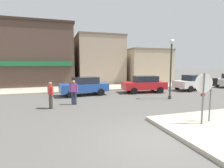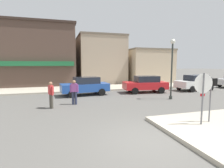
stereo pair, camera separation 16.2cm
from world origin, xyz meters
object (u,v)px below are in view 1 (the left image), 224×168
at_px(stop_sign, 203,92).
at_px(pedestrian_crossing_near, 51,94).
at_px(parked_car_second, 144,84).
at_px(pedestrian_crossing_far, 74,92).
at_px(one_way_sign, 211,95).
at_px(parked_car_nearest, 84,86).
at_px(parked_car_third, 193,82).
at_px(lamp_post, 171,60).

xyz_separation_m(stop_sign, pedestrian_crossing_near, (-6.15, 5.23, -0.65)).
xyz_separation_m(parked_car_second, pedestrian_crossing_far, (-6.78, -3.08, 0.06)).
xyz_separation_m(one_way_sign, parked_car_nearest, (-4.13, 9.00, -0.52)).
bearing_deg(parked_car_third, one_way_sign, -129.05).
relative_size(parked_car_nearest, parked_car_second, 1.00).
xyz_separation_m(lamp_post, pedestrian_crossing_near, (-8.58, -0.32, -2.09)).
distance_m(stop_sign, pedestrian_crossing_far, 7.55).
distance_m(stop_sign, parked_car_nearest, 9.86).
height_order(one_way_sign, pedestrian_crossing_far, one_way_sign).
xyz_separation_m(parked_car_nearest, pedestrian_crossing_far, (-1.19, -3.33, 0.06)).
xyz_separation_m(pedestrian_crossing_near, pedestrian_crossing_far, (1.42, 0.62, 0.00)).
relative_size(lamp_post, parked_car_second, 1.09).
bearing_deg(parked_car_third, pedestrian_crossing_near, -165.63).
xyz_separation_m(parked_car_third, pedestrian_crossing_near, (-13.68, -3.50, 0.06)).
bearing_deg(parked_car_nearest, lamp_post, -31.24).
bearing_deg(pedestrian_crossing_near, parked_car_third, 14.37).
relative_size(pedestrian_crossing_near, pedestrian_crossing_far, 1.00).
relative_size(parked_car_second, parked_car_third, 1.00).
bearing_deg(lamp_post, pedestrian_crossing_far, 177.61).
relative_size(one_way_sign, pedestrian_crossing_near, 1.30).
bearing_deg(pedestrian_crossing_far, one_way_sign, -46.84).
bearing_deg(parked_car_second, parked_car_third, -2.07).
xyz_separation_m(one_way_sign, parked_car_third, (6.94, 8.55, -0.52)).
relative_size(lamp_post, parked_car_third, 1.09).
bearing_deg(parked_car_third, pedestrian_crossing_far, -166.77).
bearing_deg(stop_sign, parked_car_third, 49.23).
distance_m(lamp_post, pedestrian_crossing_near, 8.84).
xyz_separation_m(parked_car_second, parked_car_third, (5.48, -0.20, 0.00)).
bearing_deg(lamp_post, stop_sign, -113.66).
height_order(pedestrian_crossing_near, pedestrian_crossing_far, same).
bearing_deg(stop_sign, parked_car_second, 77.12).
xyz_separation_m(lamp_post, parked_car_nearest, (-5.98, 3.63, -2.15)).
height_order(stop_sign, lamp_post, lamp_post).
bearing_deg(parked_car_second, pedestrian_crossing_far, -155.55).
bearing_deg(parked_car_nearest, one_way_sign, -65.34).
bearing_deg(pedestrian_crossing_far, parked_car_second, 24.45).
distance_m(parked_car_second, pedestrian_crossing_near, 8.99).
bearing_deg(lamp_post, parked_car_second, 96.56).
height_order(parked_car_nearest, pedestrian_crossing_near, pedestrian_crossing_near).
bearing_deg(parked_car_second, stop_sign, -102.88).
distance_m(parked_car_nearest, parked_car_third, 11.08).
distance_m(parked_car_nearest, parked_car_second, 5.59).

